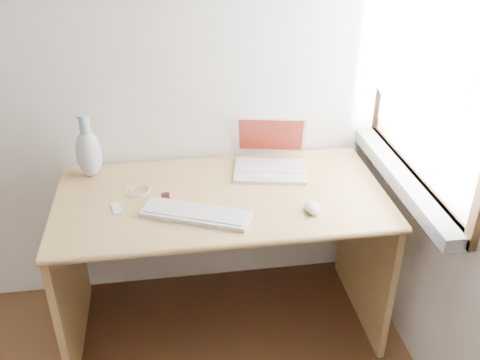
{
  "coord_description": "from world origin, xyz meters",
  "views": [
    {
      "loc": [
        0.73,
        -0.53,
        1.9
      ],
      "look_at": [
        1.01,
        1.35,
        0.81
      ],
      "focal_mm": 40.0,
      "sensor_mm": 36.0,
      "label": 1
    }
  ],
  "objects": [
    {
      "name": "external_keyboard",
      "position": [
        0.82,
        1.23,
        0.74
      ],
      "size": [
        0.44,
        0.29,
        0.02
      ],
      "rotation": [
        0.0,
        0.0,
        -0.4
      ],
      "color": "white",
      "rests_on": "desk"
    },
    {
      "name": "cable_coil",
      "position": [
        0.59,
        1.45,
        0.73
      ],
      "size": [
        0.13,
        0.13,
        0.01
      ],
      "primitive_type": "torus",
      "rotation": [
        0.0,
        0.0,
        0.24
      ],
      "color": "white",
      "rests_on": "desk"
    },
    {
      "name": "ipod",
      "position": [
        0.7,
        1.38,
        0.73
      ],
      "size": [
        0.04,
        0.08,
        0.01
      ],
      "rotation": [
        0.0,
        0.0,
        -0.0
      ],
      "color": "#A30B0C",
      "rests_on": "desk"
    },
    {
      "name": "mouse",
      "position": [
        1.28,
        1.2,
        0.75
      ],
      "size": [
        0.07,
        0.1,
        0.04
      ],
      "primitive_type": "ellipsoid",
      "rotation": [
        0.0,
        0.0,
        -0.08
      ],
      "color": "white",
      "rests_on": "desk"
    },
    {
      "name": "desk",
      "position": [
        0.93,
        1.46,
        0.52
      ],
      "size": [
        1.38,
        0.69,
        0.73
      ],
      "color": "tan",
      "rests_on": "floor"
    },
    {
      "name": "window",
      "position": [
        1.72,
        1.3,
        1.28
      ],
      "size": [
        0.11,
        0.99,
        1.1
      ],
      "color": "white",
      "rests_on": "right_wall"
    },
    {
      "name": "laptop",
      "position": [
        1.17,
        1.58,
        0.78
      ],
      "size": [
        0.36,
        0.32,
        0.22
      ],
      "rotation": [
        0.0,
        0.0,
        -0.2
      ],
      "color": "white",
      "rests_on": "desk"
    },
    {
      "name": "vase",
      "position": [
        0.38,
        1.62,
        0.85
      ],
      "size": [
        0.11,
        0.11,
        0.29
      ],
      "color": "#B1C1CC",
      "rests_on": "desk"
    },
    {
      "name": "remote",
      "position": [
        0.5,
        1.33,
        0.73
      ],
      "size": [
        0.05,
        0.09,
        0.01
      ],
      "primitive_type": "cube",
      "rotation": [
        0.0,
        0.0,
        0.22
      ],
      "color": "white",
      "rests_on": "desk"
    }
  ]
}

